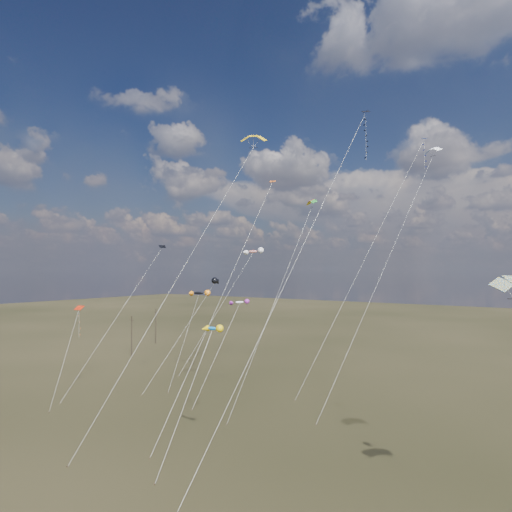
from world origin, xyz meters
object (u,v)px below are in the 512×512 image
Objects in this scene: novelty_black_orange at (199,293)px; utility_pole_far at (156,326)px; utility_pole_near at (132,336)px; diamond_black_high at (359,149)px; parafoil_yellow at (253,137)px.

utility_pole_far is at bearing 148.27° from novelty_black_orange.
novelty_black_orange is at bearing -31.73° from utility_pole_far.
diamond_black_high is at bearing -8.00° from utility_pole_near.
parafoil_yellow is at bearing -23.92° from utility_pole_near.
diamond_black_high reaches higher than parafoil_yellow.
parafoil_yellow is (50.11, -32.68, 28.27)m from utility_pole_far.
utility_pole_far is 68.02m from diamond_black_high.
utility_pole_far is 35.36m from novelty_black_orange.
parafoil_yellow is 32.00m from novelty_black_orange.
diamond_black_high is (50.16, -7.05, 28.30)m from utility_pole_near.
diamond_black_high is at bearing -19.89° from utility_pole_far.
utility_pole_near is at bearing 169.36° from novelty_black_orange.
utility_pole_far is 0.58× the size of novelty_black_orange.
novelty_black_orange is (-21.08, 14.73, -19.05)m from parafoil_yellow.
parafoil_yellow is at bearing -124.67° from diamond_black_high.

